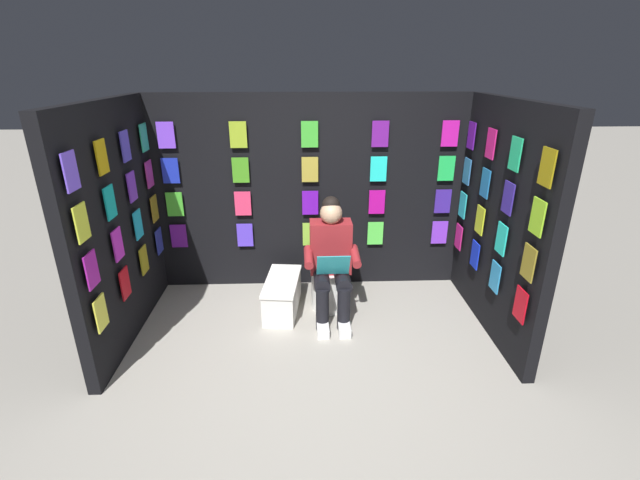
% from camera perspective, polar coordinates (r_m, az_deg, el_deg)
% --- Properties ---
extents(ground_plane, '(30.00, 30.00, 0.00)m').
position_cam_1_polar(ground_plane, '(3.59, -0.62, -18.78)').
color(ground_plane, '#9E998E').
extents(display_wall_back, '(3.36, 0.14, 2.08)m').
position_cam_1_polar(display_wall_back, '(4.74, -1.30, 6.00)').
color(display_wall_back, black).
rests_on(display_wall_back, ground).
extents(display_wall_left, '(0.14, 1.79, 2.08)m').
position_cam_1_polar(display_wall_left, '(4.22, 22.36, 2.31)').
color(display_wall_left, black).
rests_on(display_wall_left, ground).
extents(display_wall_right, '(0.14, 1.79, 2.08)m').
position_cam_1_polar(display_wall_right, '(4.17, -24.80, 1.68)').
color(display_wall_right, black).
rests_on(display_wall_right, ground).
extents(toilet, '(0.41, 0.56, 0.77)m').
position_cam_1_polar(toilet, '(4.53, 1.24, -4.51)').
color(toilet, white).
rests_on(toilet, ground).
extents(person_reading, '(0.53, 0.68, 1.19)m').
position_cam_1_polar(person_reading, '(4.21, 1.49, -2.54)').
color(person_reading, maroon).
rests_on(person_reading, ground).
extents(comic_longbox_near, '(0.39, 0.75, 0.35)m').
position_cam_1_polar(comic_longbox_near, '(4.48, -4.90, -7.12)').
color(comic_longbox_near, white).
rests_on(comic_longbox_near, ground).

